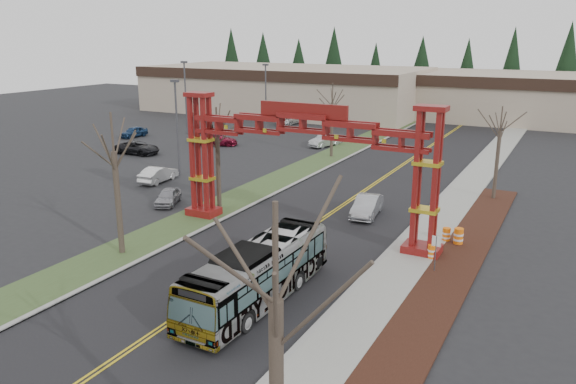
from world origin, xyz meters
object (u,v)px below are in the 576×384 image
Objects in this scene: parked_car_far_b at (288,120)px; light_pole_near at (177,121)px; retail_building_west at (286,89)px; bare_tree_median_far at (332,103)px; parked_car_mid_a at (217,140)px; street_sign at (436,247)px; bare_tree_median_mid at (217,138)px; gateway_arch at (303,144)px; bare_tree_median_near at (114,152)px; bare_tree_right_far at (500,132)px; retail_building_east at (544,98)px; light_pole_mid at (185,92)px; parked_car_near_c at (137,148)px; barrel_south at (432,252)px; bare_tree_right_near at (276,303)px; barrel_mid at (458,237)px; silver_sedan at (367,206)px; transit_bus at (258,274)px; barrel_north at (446,235)px; parked_car_near_a at (168,197)px; parked_car_near_b at (158,174)px; parked_car_far_a at (325,140)px; parked_car_mid_b at (134,132)px; light_pole_far at (266,92)px.

light_pole_near is at bearing -77.45° from parked_car_far_b.
bare_tree_median_far is at bearing -54.49° from retail_building_west.
street_sign is at bearing -152.21° from parked_car_mid_a.
light_pole_near reaches higher than bare_tree_median_mid.
bare_tree_median_near is (-8.00, -8.27, 0.21)m from gateway_arch.
parked_car_mid_a is 34.03m from bare_tree_right_far.
retail_building_east is at bearing 36.11° from parked_car_far_b.
light_pole_near is at bearing -54.16° from light_pole_mid.
barrel_south is (36.24, -15.09, -0.24)m from parked_car_near_c.
retail_building_east is 83.56m from bare_tree_right_near.
parked_car_mid_a is 38.02m from barrel_mid.
barrel_mid is (9.61, 2.55, -5.43)m from gateway_arch.
retail_building_east is 57.01m from silver_sedan.
parked_car_far_b is at bearing 117.24° from transit_bus.
street_sign is at bearing -14.04° from bare_tree_median_mid.
barrel_north is at bearing -50.47° from bare_tree_median_far.
parked_car_near_a is (-14.63, -4.48, -0.13)m from silver_sedan.
gateway_arch reaches higher than parked_car_far_b.
parked_car_near_c reaches higher than barrel_north.
light_pole_mid is 47.84m from barrel_mid.
light_pole_near is 28.28m from barrel_south.
bare_tree_median_near is at bearing 117.72° from parked_car_near_b.
parked_car_near_b is at bearing -90.14° from parked_car_far_a.
barrel_north is (6.33, 12.63, -1.01)m from transit_bus.
retail_building_east reaches higher than silver_sedan.
parked_car_mid_a reaches higher than parked_car_mid_b.
bare_tree_median_near is (-10.49, 1.61, 4.71)m from transit_bus.
barrel_mid is (-0.39, 24.09, -6.36)m from bare_tree_right_near.
silver_sedan is 8.74m from barrel_south.
parked_car_near_a is 0.41× the size of light_pole_far.
parked_car_near_b is at bearing 156.61° from bare_tree_median_mid.
retail_building_east is 59.30m from barrel_north.
bare_tree_right_far is at bearing -128.66° from parked_car_mid_a.
bare_tree_right_far is at bearing 87.68° from street_sign.
parked_car_near_b is (-19.86, 0.54, -0.04)m from silver_sedan.
gateway_arch reaches higher than light_pole_near.
street_sign is at bearing -25.97° from parked_car_mid_b.
silver_sedan is 43.42m from parked_car_far_b.
parked_car_mid_b is at bearing -129.53° from light_pole_far.
parked_car_mid_a is at bearing 128.56° from transit_bus.
bare_tree_median_far reaches higher than parked_car_near_a.
bare_tree_right_far is (32.62, -8.47, 4.75)m from parked_car_mid_a.
parked_car_far_a reaches higher than barrel_north.
light_pole_mid is at bearing 132.55° from transit_bus.
light_pole_far reaches higher than parked_car_mid_b.
silver_sedan is 21.13m from bare_tree_median_far.
light_pole_mid is 8.50× the size of barrel_mid.
retail_building_east reaches higher than parked_car_mid_b.
retail_building_east is at bearing 74.80° from silver_sedan.
parked_car_far_b reaches higher than barrel_south.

